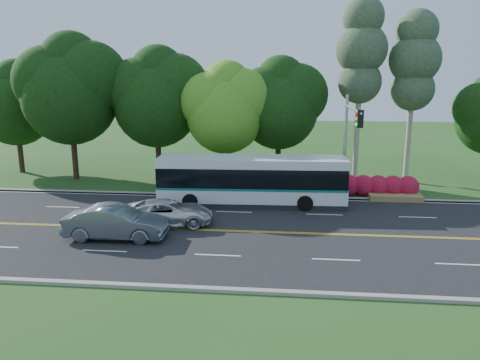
# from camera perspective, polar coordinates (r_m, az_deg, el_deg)

# --- Properties ---
(ground) EXTENTS (120.00, 120.00, 0.00)m
(ground) POSITION_cam_1_polar(r_m,az_deg,el_deg) (25.51, -0.49, -6.27)
(ground) COLOR #214A18
(ground) RESTS_ON ground
(road) EXTENTS (60.00, 14.00, 0.02)m
(road) POSITION_cam_1_polar(r_m,az_deg,el_deg) (25.51, -0.49, -6.25)
(road) COLOR black
(road) RESTS_ON ground
(curb_north) EXTENTS (60.00, 0.30, 0.15)m
(curb_north) POSITION_cam_1_polar(r_m,az_deg,el_deg) (32.29, 0.86, -1.96)
(curb_north) COLOR gray
(curb_north) RESTS_ON ground
(curb_south) EXTENTS (60.00, 0.30, 0.15)m
(curb_south) POSITION_cam_1_polar(r_m,az_deg,el_deg) (18.93, -2.85, -13.20)
(curb_south) COLOR gray
(curb_south) RESTS_ON ground
(grass_verge) EXTENTS (60.00, 4.00, 0.10)m
(grass_verge) POSITION_cam_1_polar(r_m,az_deg,el_deg) (34.08, 1.12, -1.20)
(grass_verge) COLOR #214A18
(grass_verge) RESTS_ON ground
(lane_markings) EXTENTS (57.60, 13.82, 0.00)m
(lane_markings) POSITION_cam_1_polar(r_m,az_deg,el_deg) (25.51, -0.70, -6.22)
(lane_markings) COLOR gold
(lane_markings) RESTS_ON road
(tree_row) EXTENTS (44.70, 9.10, 13.84)m
(tree_row) POSITION_cam_1_polar(r_m,az_deg,el_deg) (36.92, -6.57, 10.31)
(tree_row) COLOR black
(tree_row) RESTS_ON ground
(bougainvillea_hedge) EXTENTS (9.50, 2.25, 1.50)m
(bougainvillea_hedge) POSITION_cam_1_polar(r_m,az_deg,el_deg) (33.32, 13.42, -0.71)
(bougainvillea_hedge) COLOR maroon
(bougainvillea_hedge) RESTS_ON ground
(traffic_signal) EXTENTS (0.42, 6.10, 7.00)m
(traffic_signal) POSITION_cam_1_polar(r_m,az_deg,el_deg) (29.84, 13.19, 5.45)
(traffic_signal) COLOR #9A9CA2
(traffic_signal) RESTS_ON ground
(transit_bus) EXTENTS (12.03, 3.02, 3.13)m
(transit_bus) POSITION_cam_1_polar(r_m,az_deg,el_deg) (30.05, 1.41, -0.17)
(transit_bus) COLOR silver
(transit_bus) RESTS_ON road
(sedan) EXTENTS (5.25, 1.93, 1.72)m
(sedan) POSITION_cam_1_polar(r_m,az_deg,el_deg) (24.96, -14.90, -5.04)
(sedan) COLOR slate
(sedan) RESTS_ON road
(suv) EXTENTS (5.53, 3.36, 1.43)m
(suv) POSITION_cam_1_polar(r_m,az_deg,el_deg) (26.61, -8.90, -3.94)
(suv) COLOR silver
(suv) RESTS_ON road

